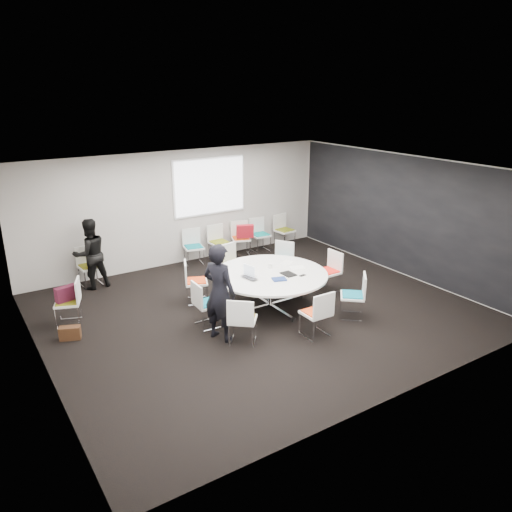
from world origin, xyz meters
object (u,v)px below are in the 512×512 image
chair_ring_c (235,270)px  chair_ring_g (316,322)px  chair_ring_b (281,269)px  chair_ring_h (353,304)px  person_back (90,254)px  conference_table (270,282)px  person_main (219,292)px  chair_ring_e (207,312)px  chair_back_a (194,254)px  chair_ring_a (328,279)px  chair_back_b (219,249)px  chair_spare_left (70,310)px  laptop (251,277)px  maroon_bag (66,294)px  brown_bag (70,333)px  chair_ring_d (196,289)px  cup (270,266)px  chair_ring_f (242,329)px  chair_person_back (91,274)px  chair_back_c (241,245)px  chair_back_d (260,241)px  chair_back_e (284,236)px

chair_ring_c → chair_ring_g: bearing=73.0°
chair_ring_b → chair_ring_h: bearing=146.7°
person_back → conference_table: bearing=126.0°
person_main → person_back: size_ratio=1.12×
chair_ring_b → person_back: person_back is taller
chair_ring_e → chair_back_a: size_ratio=1.00×
conference_table → chair_ring_a: (1.52, 0.00, -0.27)m
chair_back_b → chair_spare_left: size_ratio=1.00×
laptop → person_main: bearing=111.3°
chair_ring_g → maroon_bag: bearing=141.9°
chair_back_a → brown_bag: chair_back_a is taller
chair_ring_c → chair_back_a: same height
chair_back_b → chair_ring_e: bearing=56.8°
chair_ring_d → chair_ring_g: 2.74m
chair_spare_left → cup: 3.95m
conference_table → brown_bag: (-3.73, 0.79, -0.43)m
chair_ring_e → brown_bag: bearing=-108.6°
chair_ring_a → chair_ring_e: 2.97m
chair_ring_e → chair_back_b: bearing=149.8°
chair_ring_c → chair_ring_f: same height
chair_ring_d → chair_person_back: size_ratio=1.00×
chair_back_c → person_back: size_ratio=0.56×
chair_ring_a → chair_back_b: bearing=15.3°
cup → chair_back_d: bearing=60.2°
maroon_bag → chair_ring_e: bearing=-34.5°
conference_table → maroon_bag: maroon_bag is taller
chair_ring_g → chair_back_d: same height
chair_back_b → brown_bag: (-4.29, -2.34, -0.16)m
chair_back_a → chair_ring_e: bearing=79.3°
chair_ring_f → person_main: (-0.24, 0.36, 0.60)m
conference_table → cup: (0.17, 0.25, 0.23)m
chair_spare_left → laptop: chair_spare_left is taller
chair_ring_a → chair_spare_left: 5.28m
person_main → cup: 1.86m
person_main → brown_bag: 2.76m
chair_back_b → chair_person_back: same height
conference_table → chair_back_e: bearing=50.0°
person_main → chair_ring_f: bearing=-170.8°
chair_ring_b → laptop: (-1.51, -1.10, 0.47)m
chair_ring_f → chair_ring_g: size_ratio=1.00×
chair_ring_c → chair_back_b: same height
chair_person_back → brown_bag: bearing=62.3°
chair_ring_d → chair_back_b: (1.70, 2.10, 0.00)m
person_main → brown_bag: person_main is taller
chair_ring_e → maroon_bag: size_ratio=2.20×
chair_ring_g → person_main: (-1.47, 0.85, 0.60)m
chair_ring_d → chair_spare_left: same height
chair_ring_h → brown_bag: bearing=108.2°
chair_ring_g → person_main: bearing=150.5°
chair_ring_a → maroon_bag: (-5.11, 1.40, 0.34)m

